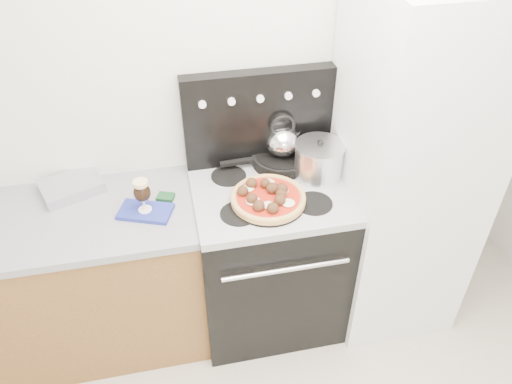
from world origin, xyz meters
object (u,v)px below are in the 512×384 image
object	(u,v)px
oven_mitt	(145,212)
pizza	(268,197)
stock_pot	(319,161)
beer_glass	(143,196)
stove_body	(268,258)
fridge	(405,170)
tea_kettle	(283,139)
pizza_pan	(268,202)
base_cabinet	(61,287)
skillet	(282,159)

from	to	relation	value
oven_mitt	pizza	xyz separation A→B (m)	(0.58, -0.07, 0.05)
stock_pot	beer_glass	bearing A→B (deg)	-173.70
stove_body	oven_mitt	xyz separation A→B (m)	(-0.61, -0.03, 0.47)
stove_body	oven_mitt	distance (m)	0.77
fridge	pizza	size ratio (longest dim) A/B	5.35
stock_pot	oven_mitt	bearing A→B (deg)	-173.70
pizza	tea_kettle	xyz separation A→B (m)	(0.14, 0.30, 0.12)
stove_body	stock_pot	world-z (taller)	stock_pot
tea_kettle	fridge	bearing A→B (deg)	-12.95
stove_body	tea_kettle	bearing A→B (deg)	61.42
stove_body	fridge	world-z (taller)	fridge
beer_glass	pizza_pan	distance (m)	0.59
stove_body	base_cabinet	bearing A→B (deg)	178.70
base_cabinet	pizza	distance (m)	1.20
pizza_pan	base_cabinet	bearing A→B (deg)	173.49
fridge	pizza_pan	xyz separation A→B (m)	(-0.73, -0.07, -0.02)
base_cabinet	skillet	size ratio (longest dim) A/B	4.67
stove_body	pizza_pan	size ratio (longest dim) A/B	2.46
tea_kettle	oven_mitt	bearing A→B (deg)	-153.08
fridge	tea_kettle	xyz separation A→B (m)	(-0.59, 0.23, 0.12)
pizza	skillet	bearing A→B (deg)	64.85
base_cabinet	beer_glass	bearing A→B (deg)	-6.50
oven_mitt	stock_pot	xyz separation A→B (m)	(0.87, 0.10, 0.10)
base_cabinet	beer_glass	distance (m)	0.76
beer_glass	stock_pot	size ratio (longest dim) A/B	0.71
oven_mitt	stock_pot	world-z (taller)	stock_pot
stove_body	tea_kettle	world-z (taller)	tea_kettle
fridge	pizza	xyz separation A→B (m)	(-0.73, -0.07, 0.01)
fridge	oven_mitt	size ratio (longest dim) A/B	7.77
skillet	base_cabinet	bearing A→B (deg)	-171.52
stove_body	pizza_pan	xyz separation A→B (m)	(-0.03, -0.10, 0.49)
oven_mitt	pizza	distance (m)	0.58
stove_body	beer_glass	xyz separation A→B (m)	(-0.61, -0.03, 0.57)
beer_glass	tea_kettle	size ratio (longest dim) A/B	0.88
pizza	skillet	xyz separation A→B (m)	(0.14, 0.30, -0.01)
tea_kettle	base_cabinet	bearing A→B (deg)	-162.95
fridge	oven_mitt	xyz separation A→B (m)	(-1.31, -0.01, -0.04)
stock_pot	fridge	bearing A→B (deg)	-11.63
pizza_pan	tea_kettle	world-z (taller)	tea_kettle
stove_body	fridge	size ratio (longest dim) A/B	0.46
beer_glass	stock_pot	bearing A→B (deg)	6.30
skillet	pizza	bearing A→B (deg)	-115.15
fridge	pizza	bearing A→B (deg)	-174.32
pizza_pan	tea_kettle	bearing A→B (deg)	64.85
fridge	stove_body	bearing A→B (deg)	177.95
oven_mitt	beer_glass	xyz separation A→B (m)	(0.00, 0.00, 0.10)
fridge	stock_pot	distance (m)	0.45
beer_glass	tea_kettle	world-z (taller)	tea_kettle
beer_glass	skillet	world-z (taller)	beer_glass
beer_glass	tea_kettle	bearing A→B (deg)	18.35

